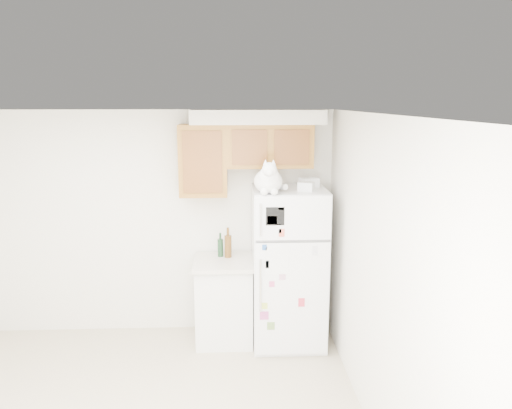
{
  "coord_description": "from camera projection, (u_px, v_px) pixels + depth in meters",
  "views": [
    {
      "loc": [
        0.82,
        -3.44,
        2.6
      ],
      "look_at": [
        1.04,
        1.55,
        1.55
      ],
      "focal_mm": 35.0,
      "sensor_mm": 36.0,
      "label": 1
    }
  ],
  "objects": [
    {
      "name": "base_counter",
      "position": [
        224.0,
        300.0,
        5.43
      ],
      "size": [
        0.64,
        0.64,
        0.92
      ],
      "color": "white",
      "rests_on": "ground_plane"
    },
    {
      "name": "refrigerator",
      "position": [
        288.0,
        267.0,
        5.31
      ],
      "size": [
        0.76,
        0.78,
        1.7
      ],
      "color": "white",
      "rests_on": "ground_plane"
    },
    {
      "name": "bottle_amber",
      "position": [
        228.0,
        242.0,
        5.4
      ],
      "size": [
        0.08,
        0.08,
        0.33
      ],
      "primitive_type": null,
      "color": "#593814",
      "rests_on": "base_counter"
    },
    {
      "name": "cat",
      "position": [
        269.0,
        180.0,
        4.87
      ],
      "size": [
        0.34,
        0.5,
        0.35
      ],
      "color": "white",
      "rests_on": "refrigerator"
    },
    {
      "name": "room_shell",
      "position": [
        142.0,
        225.0,
        3.76
      ],
      "size": [
        3.84,
        4.04,
        2.52
      ],
      "color": "silver",
      "rests_on": "ground_plane"
    },
    {
      "name": "bottle_green",
      "position": [
        220.0,
        245.0,
        5.44
      ],
      "size": [
        0.06,
        0.06,
        0.26
      ],
      "primitive_type": null,
      "color": "#19381E",
      "rests_on": "base_counter"
    },
    {
      "name": "storage_box_front",
      "position": [
        306.0,
        187.0,
        5.01
      ],
      "size": [
        0.18,
        0.16,
        0.09
      ],
      "primitive_type": "cube",
      "rotation": [
        0.0,
        0.0,
        -0.39
      ],
      "color": "white",
      "rests_on": "refrigerator"
    },
    {
      "name": "storage_box_back",
      "position": [
        309.0,
        183.0,
        5.22
      ],
      "size": [
        0.22,
        0.19,
        0.1
      ],
      "primitive_type": "cube",
      "rotation": [
        0.0,
        0.0,
        0.39
      ],
      "color": "white",
      "rests_on": "refrigerator"
    }
  ]
}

